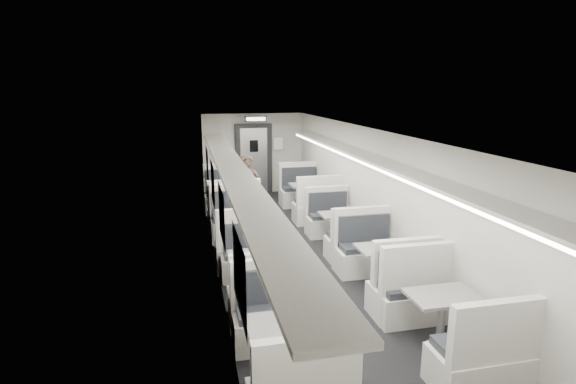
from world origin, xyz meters
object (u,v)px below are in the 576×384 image
booth_left_a (230,204)px  vestibule_door (254,159)px  booth_left_d (285,350)px  passenger (248,191)px  booth_left_b (241,234)px  booth_right_a (308,198)px  exit_sign (256,119)px  booth_left_c (256,274)px  booth_right_c (384,269)px  booth_right_d (441,321)px  booth_right_b (340,229)px

booth_left_a → vestibule_door: vestibule_door is taller
booth_left_d → passenger: bearing=86.3°
booth_left_d → booth_left_b: bearing=90.0°
booth_right_a → exit_sign: size_ratio=3.52×
booth_left_c → booth_left_d: (0.00, -2.12, 0.01)m
booth_left_d → exit_sign: 8.77m
booth_left_c → booth_right_c: 2.02m
booth_left_b → booth_left_a: bearing=90.0°
booth_left_c → booth_right_d: 2.79m
booth_right_c → vestibule_door: (-1.00, 7.16, 0.66)m
booth_right_a → booth_right_b: bearing=-90.0°
booth_left_c → passenger: (0.37, 3.63, 0.48)m
passenger → vestibule_door: 3.30m
booth_right_a → booth_left_b: bearing=-129.5°
booth_left_c → booth_left_d: bearing=-90.0°
booth_left_a → exit_sign: 3.12m
booth_right_a → booth_right_d: booth_right_a is taller
booth_right_a → vestibule_door: 2.80m
booth_left_d → booth_right_c: bearing=42.4°
booth_left_c → vestibule_door: size_ratio=0.93×
booth_right_a → booth_right_b: (0.00, -2.49, -0.04)m
booth_left_b → booth_right_d: bearing=-62.5°
booth_left_a → exit_sign: bearing=66.4°
booth_right_b → exit_sign: size_ratio=3.17×
booth_left_c → booth_right_b: booth_right_b is taller
booth_left_a → booth_right_c: bearing=-65.5°
booth_right_b → passenger: passenger is taller
booth_left_a → booth_right_c: booth_left_a is taller
booth_left_a → booth_left_d: booth_left_a is taller
booth_right_c → vestibule_door: vestibule_door is taller
passenger → exit_sign: 3.17m
booth_left_c → booth_right_c: booth_right_c is taller
booth_left_b → booth_left_c: booth_left_b is taller
booth_right_a → passenger: bearing=-156.8°
booth_right_b → passenger: size_ratio=1.18×
booth_right_d → passenger: (-1.63, 5.57, 0.46)m
booth_right_d → booth_right_b: bearing=90.0°
booth_right_b → exit_sign: bearing=102.4°
booth_right_c → passenger: 4.27m
exit_sign → booth_left_a: bearing=-113.6°
passenger → booth_right_b: bearing=-42.7°
booth_left_b → booth_right_b: bearing=-1.8°
booth_left_c → booth_right_a: bearing=65.2°
booth_right_a → booth_right_c: (0.00, -4.62, -0.01)m
passenger → vestibule_door: size_ratio=0.79×
booth_left_a → booth_left_d: (0.00, -6.20, -0.05)m
booth_right_c → vestibule_door: bearing=98.0°
booth_left_a → exit_sign: size_ratio=3.72×
booth_left_b → booth_right_d: 4.33m
booth_right_d → passenger: 5.82m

